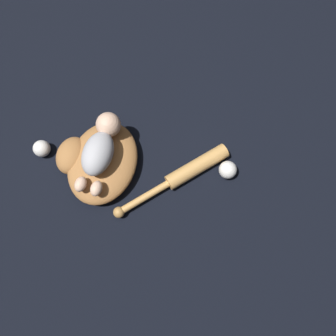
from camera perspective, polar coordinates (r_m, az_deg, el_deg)
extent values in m
plane|color=black|center=(1.35, -11.67, 0.58)|extent=(6.00, 6.00, 0.00)
ellipsoid|color=#A8703D|center=(1.30, -11.31, 0.94)|extent=(0.36, 0.29, 0.09)
ellipsoid|color=#A8703D|center=(1.34, -16.37, 2.12)|extent=(0.16, 0.13, 0.09)
ellipsoid|color=#B2B2B7|center=(1.21, -12.15, 2.42)|extent=(0.18, 0.12, 0.10)
sphere|color=beige|center=(1.25, -10.33, 7.43)|extent=(0.09, 0.09, 0.09)
ellipsoid|color=beige|center=(1.22, -14.98, -2.74)|extent=(0.06, 0.04, 0.04)
ellipsoid|color=beige|center=(1.20, -12.37, -3.50)|extent=(0.06, 0.04, 0.04)
cylinder|color=tan|center=(1.29, 5.07, 0.26)|extent=(0.24, 0.22, 0.06)
cylinder|color=tan|center=(1.25, -4.22, -5.17)|extent=(0.18, 0.16, 0.03)
sphere|color=#B68649|center=(1.25, -8.55, -7.63)|extent=(0.04, 0.04, 0.04)
sphere|color=white|center=(1.29, 10.37, -0.31)|extent=(0.07, 0.07, 0.07)
sphere|color=white|center=(1.40, -21.13, 3.18)|extent=(0.07, 0.07, 0.07)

